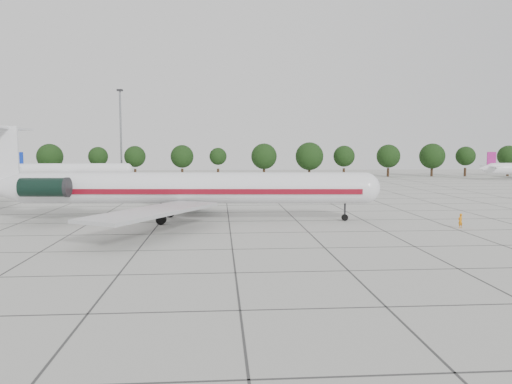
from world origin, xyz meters
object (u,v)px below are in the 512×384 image
(bg_airliner_b, at_px, (72,170))
(ground_crew, at_px, (460,221))
(main_airliner, at_px, (171,188))
(floodlight_mast, at_px, (121,128))

(bg_airliner_b, bearing_deg, ground_crew, -51.30)
(main_airliner, height_order, bg_airliner_b, main_airliner)
(main_airliner, distance_m, ground_crew, 32.59)
(floodlight_mast, bearing_deg, main_airliner, -75.65)
(main_airliner, relative_size, floodlight_mast, 1.87)
(bg_airliner_b, xyz_separation_m, floodlight_mast, (8.78, 19.28, 11.37))
(ground_crew, bearing_deg, floodlight_mast, -83.59)
(ground_crew, height_order, floodlight_mast, floodlight_mast)
(bg_airliner_b, height_order, floodlight_mast, floodlight_mast)
(ground_crew, relative_size, bg_airliner_b, 0.06)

